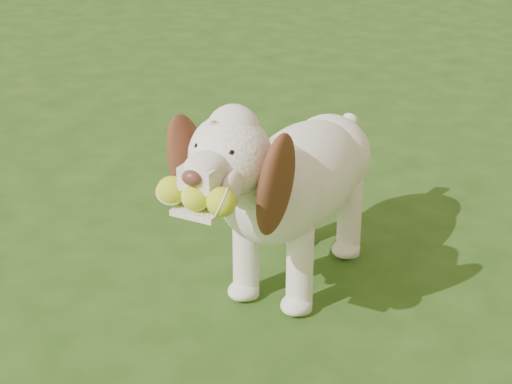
% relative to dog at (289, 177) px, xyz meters
% --- Properties ---
extents(ground, '(80.00, 80.00, 0.00)m').
position_rel_dog_xyz_m(ground, '(0.23, -0.16, -0.41)').
color(ground, '#234513').
rests_on(ground, ground).
extents(dog, '(0.48, 1.19, 0.77)m').
position_rel_dog_xyz_m(dog, '(0.00, 0.00, 0.00)').
color(dog, white).
rests_on(dog, ground).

